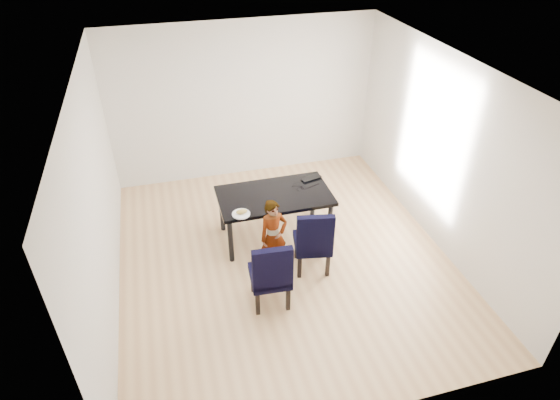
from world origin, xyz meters
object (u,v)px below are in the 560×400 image
object	(u,v)px
dining_table	(275,216)
chair_right	(313,238)
plate	(241,214)
child	(273,236)
chair_left	(270,271)
laptop	(310,177)

from	to	relation	value
dining_table	chair_right	world-z (taller)	chair_right
plate	child	bearing A→B (deg)	-39.44
child	chair_left	bearing A→B (deg)	-119.70
dining_table	laptop	world-z (taller)	laptop
plate	laptop	bearing A→B (deg)	29.17
child	laptop	size ratio (longest dim) A/B	3.44
chair_right	child	world-z (taller)	child
chair_left	chair_right	size ratio (longest dim) A/B	1.00
chair_right	child	xyz separation A→B (m)	(-0.50, 0.13, 0.04)
chair_right	child	bearing A→B (deg)	176.70
dining_table	plate	bearing A→B (deg)	-147.59
dining_table	chair_left	bearing A→B (deg)	-107.35
dining_table	plate	distance (m)	0.76
dining_table	chair_right	xyz separation A→B (m)	(0.32, -0.78, 0.12)
child	plate	world-z (taller)	child
chair_left	chair_right	xyz separation A→B (m)	(0.71, 0.46, 0.00)
child	laptop	distance (m)	1.28
child	chair_right	bearing A→B (deg)	-25.24
laptop	chair_left	bearing A→B (deg)	43.15
child	dining_table	bearing A→B (deg)	63.22
chair_left	laptop	distance (m)	1.87
chair_right	laptop	distance (m)	1.16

